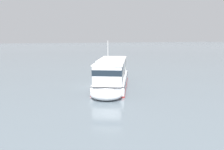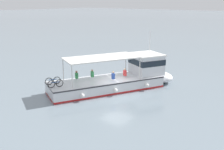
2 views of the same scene
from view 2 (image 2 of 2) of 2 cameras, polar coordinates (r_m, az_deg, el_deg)
ground_plane at (r=24.41m, az=1.08°, el=-3.88°), size 400.00×400.00×0.00m
ferry_main at (r=25.59m, az=2.06°, el=-0.56°), size 12.81×8.23×5.32m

